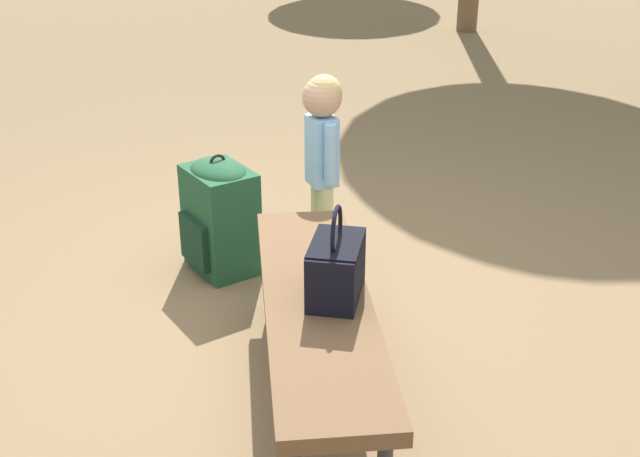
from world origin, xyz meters
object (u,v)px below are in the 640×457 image
Objects in this scene: park_bench at (317,310)px; handbag at (336,266)px; backpack_large at (220,213)px; backpack_small at (337,311)px; child_standing at (322,139)px.

park_bench is 4.40× the size of handbag.
handbag reaches higher than backpack_large.
park_bench is 0.48m from backpack_small.
backpack_large reaches higher than park_bench.
child_standing is 1.58× the size of backpack_large.
backpack_large is 2.12× the size of backpack_small.
backpack_large is at bearing 18.82° from handbag.
backpack_large is at bearing 31.25° from backpack_small.
park_bench reaches higher than backpack_small.
backpack_large is (1.15, 0.39, -0.26)m from handbag.
child_standing is at bearing -4.77° from backpack_small.
backpack_small is at bearing -20.56° from park_bench.
backpack_small is (0.38, -0.07, -0.43)m from handbag.
handbag is at bearing 169.15° from backpack_small.
park_bench is 5.47× the size of backpack_small.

